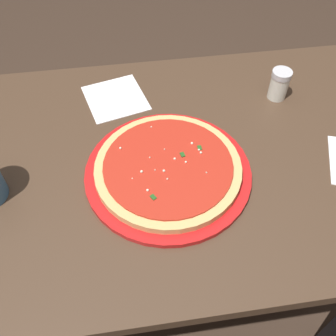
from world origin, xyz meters
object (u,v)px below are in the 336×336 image
Objects in this scene: serving_plate at (168,172)px; parmesan_shaker at (279,84)px; napkin_loose_left at (116,98)px; pizza at (168,168)px.

parmesan_shaker is (0.29, 0.20, 0.03)m from serving_plate.
napkin_loose_left is at bearing 109.99° from serving_plate.
serving_plate is at bearing -145.77° from parmesan_shaker.
napkin_loose_left is 1.92× the size of parmesan_shaker.
napkin_loose_left is at bearing 110.00° from pizza.
serving_plate is 0.36m from parmesan_shaker.
serving_plate is 4.54× the size of parmesan_shaker.
pizza is at bearing -70.00° from napkin_loose_left.
pizza is 0.27m from napkin_loose_left.
parmesan_shaker is (0.29, 0.20, 0.02)m from pizza.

